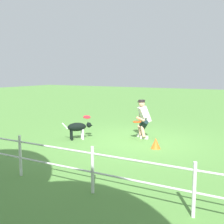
{
  "coord_description": "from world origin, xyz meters",
  "views": [
    {
      "loc": [
        -3.66,
        8.18,
        2.21
      ],
      "look_at": [
        0.87,
        0.01,
        0.9
      ],
      "focal_mm": 45.85,
      "sensor_mm": 36.0,
      "label": 1
    }
  ],
  "objects": [
    {
      "name": "frisbee_flying",
      "position": [
        1.62,
        0.39,
        0.73
      ],
      "size": [
        0.31,
        0.3,
        0.1
      ],
      "primitive_type": "cylinder",
      "rotation": [
        -0.23,
        0.11,
        1.2
      ],
      "color": "red"
    },
    {
      "name": "ground_plane",
      "position": [
        0.0,
        0.0,
        0.0
      ],
      "size": [
        60.0,
        60.0,
        0.0
      ],
      "primitive_type": "plane",
      "color": "#568D3F"
    },
    {
      "name": "person",
      "position": [
        0.01,
        -0.58,
        0.7
      ],
      "size": [
        0.57,
        0.7,
        1.29
      ],
      "rotation": [
        0.0,
        0.0,
        0.77
      ],
      "color": "silver",
      "rests_on": "ground_plane"
    },
    {
      "name": "training_cone",
      "position": [
        -0.84,
        0.49,
        0.16
      ],
      "size": [
        0.28,
        0.28,
        0.31
      ],
      "primitive_type": "cone",
      "color": "orange",
      "rests_on": "ground_plane"
    },
    {
      "name": "dog",
      "position": [
        1.79,
        0.65,
        0.4
      ],
      "size": [
        0.75,
        0.8,
        0.59
      ],
      "rotation": [
        0.0,
        0.0,
        3.96
      ],
      "color": "black",
      "rests_on": "ground_plane"
    },
    {
      "name": "frisbee_held",
      "position": [
        0.06,
        -0.2,
        0.61
      ],
      "size": [
        0.39,
        0.39,
        0.03
      ],
      "primitive_type": "cylinder",
      "rotation": [
        0.0,
        0.04,
        0.95
      ],
      "color": "#DF4510",
      "rests_on": "person"
    },
    {
      "name": "fence",
      "position": [
        -0.0,
        3.97,
        0.52
      ],
      "size": [
        12.9,
        0.06,
        0.88
      ],
      "color": "white",
      "rests_on": "ground_plane"
    }
  ]
}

